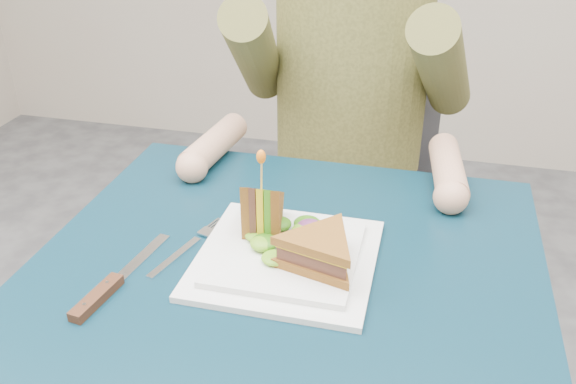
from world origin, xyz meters
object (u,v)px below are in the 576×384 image
(diner, at_px, (352,37))
(plate, at_px, (286,257))
(knife, at_px, (106,289))
(chair, at_px, (351,169))
(sandwich_upright, at_px, (262,211))
(sandwich_flat, at_px, (320,251))
(fork, at_px, (186,248))
(table, at_px, (282,316))

(diner, bearing_deg, plate, -90.04)
(plate, xyz_separation_m, knife, (-0.22, -0.13, -0.00))
(chair, relative_size, plate, 3.58)
(chair, relative_size, sandwich_upright, 7.12)
(sandwich_flat, relative_size, fork, 0.97)
(diner, xyz_separation_m, sandwich_upright, (-0.05, -0.54, -0.13))
(chair, xyz_separation_m, sandwich_flat, (0.05, -0.72, 0.23))
(plate, xyz_separation_m, sandwich_flat, (0.06, -0.03, 0.04))
(diner, relative_size, sandwich_upright, 5.70)
(chair, relative_size, sandwich_flat, 5.47)
(table, bearing_deg, sandwich_flat, 6.33)
(sandwich_upright, bearing_deg, sandwich_flat, -33.95)
(chair, height_order, sandwich_flat, chair)
(table, xyz_separation_m, sandwich_upright, (-0.05, 0.08, 0.13))
(plate, height_order, sandwich_flat, sandwich_flat)
(fork, distance_m, knife, 0.14)
(plate, relative_size, knife, 1.17)
(diner, bearing_deg, sandwich_upright, -95.22)
(diner, relative_size, plate, 2.87)
(sandwich_upright, bearing_deg, plate, -42.59)
(plate, bearing_deg, knife, -149.62)
(fork, bearing_deg, knife, -118.15)
(chair, relative_size, diner, 1.25)
(chair, bearing_deg, plate, -90.03)
(sandwich_flat, relative_size, sandwich_upright, 1.30)
(sandwich_flat, xyz_separation_m, knife, (-0.28, -0.11, -0.04))
(plate, xyz_separation_m, fork, (-0.16, -0.01, -0.01))
(table, xyz_separation_m, fork, (-0.16, 0.03, 0.08))
(chair, bearing_deg, diner, -90.00)
(sandwich_flat, relative_size, knife, 0.77)
(sandwich_flat, bearing_deg, table, -173.67)
(chair, height_order, plate, chair)
(table, height_order, plate, plate)
(diner, relative_size, knife, 3.36)
(table, bearing_deg, chair, 90.00)
(knife, bearing_deg, plate, 30.38)
(diner, distance_m, knife, 0.77)
(chair, bearing_deg, sandwich_upright, -94.33)
(table, relative_size, diner, 1.01)
(chair, bearing_deg, sandwich_flat, -85.68)
(sandwich_upright, xyz_separation_m, fork, (-0.11, -0.05, -0.05))
(fork, bearing_deg, diner, 75.12)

